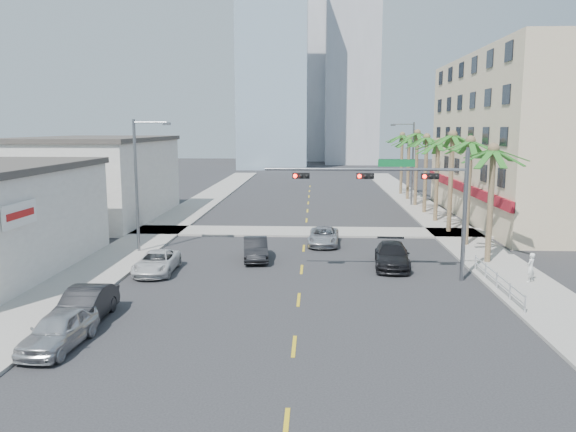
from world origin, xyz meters
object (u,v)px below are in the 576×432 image
object	(u,v)px
car_lane_left	(255,249)
pedestrian	(531,267)
car_parked_near	(59,330)
car_lane_center	(323,236)
traffic_signal_mast	(407,190)
car_lane_right	(392,255)
car_parked_mid	(85,305)
car_parked_far	(157,262)

from	to	relation	value
car_lane_left	pedestrian	distance (m)	16.34
car_parked_near	car_lane_center	distance (m)	22.38
traffic_signal_mast	car_lane_right	world-z (taller)	traffic_signal_mast
traffic_signal_mast	car_parked_near	size ratio (longest dim) A/B	2.62
traffic_signal_mast	car_lane_center	size ratio (longest dim) A/B	2.42
car_parked_mid	car_lane_left	xyz separation A→B (m)	(6.24, 12.04, -0.04)
car_lane_center	car_parked_mid	bearing A→B (deg)	-118.91
car_parked_mid	pedestrian	world-z (taller)	pedestrian
car_parked_far	car_lane_right	xyz separation A→B (m)	(13.99, 2.09, 0.10)
traffic_signal_mast	pedestrian	bearing A→B (deg)	-4.95
car_parked_far	car_lane_center	bearing A→B (deg)	38.63
car_lane_center	pedestrian	size ratio (longest dim) A/B	2.86
car_lane_right	car_lane_center	bearing A→B (deg)	128.14
traffic_signal_mast	pedestrian	xyz separation A→B (m)	(6.73, -0.58, -4.11)
car_parked_far	car_lane_left	bearing A→B (deg)	31.64
car_lane_right	car_parked_mid	bearing A→B (deg)	-139.35
traffic_signal_mast	car_lane_center	bearing A→B (deg)	115.37
car_parked_mid	car_lane_center	size ratio (longest dim) A/B	0.99
pedestrian	car_lane_center	bearing A→B (deg)	-86.31
pedestrian	car_parked_mid	bearing A→B (deg)	-26.94
traffic_signal_mast	pedestrian	size ratio (longest dim) A/B	6.91
car_lane_left	car_lane_center	xyz separation A→B (m)	(4.45, 4.81, -0.07)
car_parked_near	car_lane_center	bearing A→B (deg)	65.47
car_parked_mid	car_parked_near	bearing A→B (deg)	-87.22
car_lane_right	car_parked_near	bearing A→B (deg)	-132.17
car_lane_center	car_lane_right	xyz separation A→B (m)	(4.10, -6.31, 0.09)
car_parked_near	car_lane_center	xyz separation A→B (m)	(10.50, 19.77, -0.08)
pedestrian	car_parked_near	bearing A→B (deg)	-20.10
car_lane_center	pedestrian	distance (m)	14.83
car_lane_left	car_lane_right	xyz separation A→B (m)	(8.54, -1.50, 0.02)
car_lane_left	car_lane_right	distance (m)	8.67
car_parked_mid	traffic_signal_mast	bearing A→B (deg)	26.07
car_lane_center	car_lane_left	bearing A→B (deg)	-129.28
car_parked_far	traffic_signal_mast	bearing A→B (deg)	-5.06
car_parked_mid	car_lane_right	distance (m)	18.15
car_lane_right	pedestrian	distance (m)	7.84
car_lane_left	car_lane_right	size ratio (longest dim) A/B	0.86
car_parked_mid	pedestrian	xyz separation A→B (m)	(21.79, 7.03, 0.20)
car_parked_mid	car_parked_far	bearing A→B (deg)	83.92
traffic_signal_mast	car_lane_right	size ratio (longest dim) A/B	2.20
car_parked_far	car_lane_right	world-z (taller)	car_lane_right
car_parked_mid	car_lane_center	distance (m)	19.95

